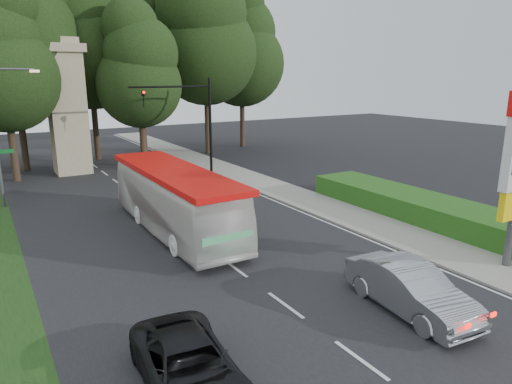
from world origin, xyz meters
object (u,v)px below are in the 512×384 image
traffic_signal_mast (194,113)px  sedan_silver (410,289)px  suv_charcoal (189,367)px  monument (67,106)px  transit_bus (175,201)px

traffic_signal_mast → sedan_silver: 22.80m
suv_charcoal → sedan_silver: bearing=5.3°
monument → transit_bus: (1.69, -17.18, -3.56)m
traffic_signal_mast → monument: monument is taller
sedan_silver → suv_charcoal: size_ratio=1.03×
transit_bus → traffic_signal_mast: bearing=62.2°
monument → suv_charcoal: 28.68m
traffic_signal_mast → suv_charcoal: size_ratio=1.57×
sedan_silver → suv_charcoal: bearing=-175.4°
traffic_signal_mast → suv_charcoal: (-10.04, -22.23, -4.03)m
transit_bus → sedan_silver: 11.72m
monument → sedan_silver: (5.19, -28.33, -4.32)m
monument → suv_charcoal: bearing=-94.8°
monument → sedan_silver: size_ratio=2.12×
transit_bus → suv_charcoal: (-4.04, -11.05, -0.91)m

